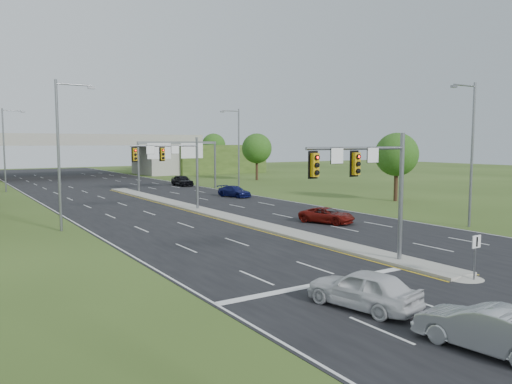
{
  "coord_description": "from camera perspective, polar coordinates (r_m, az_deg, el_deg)",
  "views": [
    {
      "loc": [
        -20.89,
        -18.25,
        6.47
      ],
      "look_at": [
        -1.99,
        11.38,
        3.0
      ],
      "focal_mm": 35.0,
      "sensor_mm": 36.0,
      "label": 1
    }
  ],
  "objects": [
    {
      "name": "lightpole_l_mid",
      "position": [
        39.0,
        -21.38,
        4.71
      ],
      "size": [
        2.85,
        0.25,
        11.0
      ],
      "color": "slate",
      "rests_on": "ground"
    },
    {
      "name": "car_far_c",
      "position": [
        75.88,
        -8.44,
        1.32
      ],
      "size": [
        1.98,
        4.83,
        1.64
      ],
      "primitive_type": "imported",
      "rotation": [
        0.0,
        0.0,
        0.01
      ],
      "color": "black",
      "rests_on": "road"
    },
    {
      "name": "lane_markings",
      "position": [
        51.75,
        -9.19,
        -1.59
      ],
      "size": [
        23.72,
        160.0,
        0.01
      ],
      "color": "gold",
      "rests_on": "road"
    },
    {
      "name": "sign_gantry",
      "position": [
        68.94,
        -8.98,
        4.54
      ],
      "size": [
        11.58,
        0.44,
        6.67
      ],
      "color": "slate",
      "rests_on": "ground"
    },
    {
      "name": "tree_r_mid",
      "position": [
        86.98,
        0.09,
        5.0
      ],
      "size": [
        5.2,
        5.2,
        8.12
      ],
      "color": "#382316",
      "rests_on": "ground"
    },
    {
      "name": "signal_mast_far",
      "position": [
        47.06,
        -9.2,
        3.44
      ],
      "size": [
        6.62,
        0.6,
        7.0
      ],
      "color": "slate",
      "rests_on": "ground"
    },
    {
      "name": "tree_r_near",
      "position": [
        57.49,
        15.78,
        4.14
      ],
      "size": [
        4.8,
        4.8,
        7.6
      ],
      "color": "#382316",
      "rests_on": "ground"
    },
    {
      "name": "car_white",
      "position": [
        20.25,
        12.14,
        -10.75
      ],
      "size": [
        2.8,
        4.86,
        1.56
      ],
      "primitive_type": "imported",
      "rotation": [
        0.0,
        0.0,
        3.36
      ],
      "color": "silver",
      "rests_on": "road"
    },
    {
      "name": "road",
      "position": [
        57.57,
        -11.04,
        -0.91
      ],
      "size": [
        24.0,
        160.0,
        0.02
      ],
      "primitive_type": "cube",
      "color": "black",
      "rests_on": "ground"
    },
    {
      "name": "ground",
      "position": [
        28.49,
        16.04,
        -7.71
      ],
      "size": [
        240.0,
        240.0,
        0.0
      ],
      "primitive_type": "plane",
      "color": "#324719",
      "rests_on": "ground"
    },
    {
      "name": "car_far_b",
      "position": [
        59.67,
        -2.47,
        0.07
      ],
      "size": [
        2.93,
        4.9,
        1.33
      ],
      "primitive_type": "imported",
      "rotation": [
        0.0,
        0.0,
        0.25
      ],
      "color": "#0B0F42",
      "rests_on": "road"
    },
    {
      "name": "median_nose",
      "position": [
        26.08,
        22.72,
        -8.94
      ],
      "size": [
        2.0,
        2.0,
        0.16
      ],
      "primitive_type": "cone",
      "color": "gray",
      "rests_on": "road"
    },
    {
      "name": "median",
      "position": [
        46.68,
        -5.62,
        -2.23
      ],
      "size": [
        2.0,
        54.0,
        0.16
      ],
      "primitive_type": "cube",
      "color": "gray",
      "rests_on": "road"
    },
    {
      "name": "lightpole_r_near",
      "position": [
        41.35,
        23.33,
        4.67
      ],
      "size": [
        2.85,
        0.25,
        11.0
      ],
      "color": "slate",
      "rests_on": "ground"
    },
    {
      "name": "signal_mast_near",
      "position": [
        26.09,
        13.14,
        1.66
      ],
      "size": [
        6.62,
        0.6,
        7.0
      ],
      "color": "slate",
      "rests_on": "ground"
    },
    {
      "name": "overpass",
      "position": [
        100.49,
        -20.56,
        3.61
      ],
      "size": [
        80.0,
        14.0,
        8.1
      ],
      "color": "gray",
      "rests_on": "ground"
    },
    {
      "name": "lightpole_l_far",
      "position": [
        73.65,
        -26.71,
        4.75
      ],
      "size": [
        2.85,
        0.25,
        11.0
      ],
      "color": "slate",
      "rests_on": "ground"
    },
    {
      "name": "keep_right_sign",
      "position": [
        25.48,
        23.82,
        -6.05
      ],
      "size": [
        0.6,
        0.13,
        2.2
      ],
      "color": "slate",
      "rests_on": "ground"
    },
    {
      "name": "car_far_a",
      "position": [
        40.68,
        8.12,
        -2.65
      ],
      "size": [
        3.65,
        4.96,
        1.25
      ],
      "primitive_type": "imported",
      "rotation": [
        0.0,
        0.0,
        0.39
      ],
      "color": "#5B0D09",
      "rests_on": "road"
    },
    {
      "name": "car_silver",
      "position": [
        17.53,
        24.85,
        -13.97
      ],
      "size": [
        2.16,
        4.55,
        1.44
      ],
      "primitive_type": "imported",
      "rotation": [
        0.0,
        0.0,
        3.29
      ],
      "color": "#9EA1A5",
      "rests_on": "road"
    },
    {
      "name": "lightpole_r_far",
      "position": [
        67.55,
        -2.13,
        5.32
      ],
      "size": [
        2.85,
        0.25,
        11.0
      ],
      "color": "slate",
      "rests_on": "ground"
    },
    {
      "name": "tree_back_d",
      "position": [
        126.77,
        -4.87,
        5.33
      ],
      "size": [
        6.0,
        6.0,
        8.85
      ],
      "color": "#382316",
      "rests_on": "ground"
    },
    {
      "name": "tree_back_c",
      "position": [
        120.9,
        -10.78,
        5.08
      ],
      "size": [
        5.6,
        5.6,
        8.32
      ],
      "color": "#382316",
      "rests_on": "ground"
    }
  ]
}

